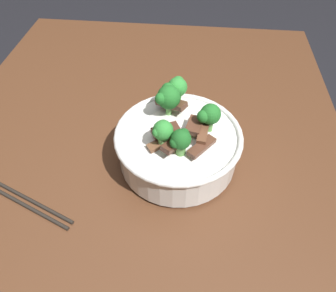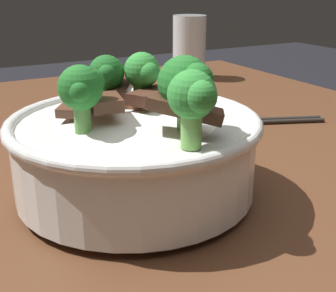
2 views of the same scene
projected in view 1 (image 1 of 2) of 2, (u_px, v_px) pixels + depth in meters
The scene contains 4 objects.
ground at pixel (152, 286), 1.22m from camera, with size 10.00×10.00×0.00m, color black.
dining_table at pixel (142, 200), 0.77m from camera, with size 1.23×0.92×0.76m.
rice_bowl at pixel (178, 142), 0.62m from camera, with size 0.25×0.25×0.15m.
chopsticks_pair at pixel (28, 203), 0.59m from camera, with size 0.09×0.19×0.01m.
Camera 1 is at (-0.41, -0.11, 1.27)m, focal length 33.43 mm.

